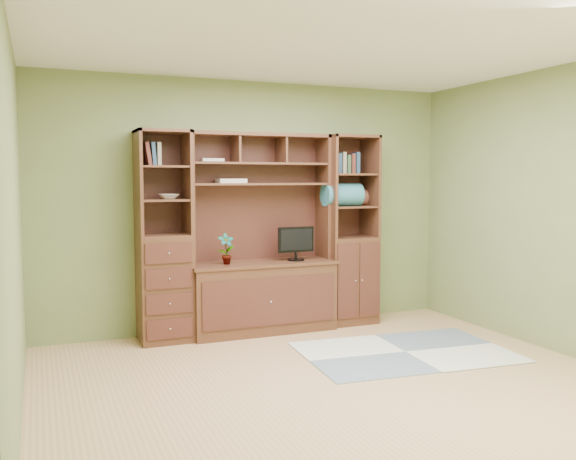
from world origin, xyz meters
name	(u,v)px	position (x,y,z in m)	size (l,w,h in m)	color
room	(338,217)	(0.00, 0.00, 1.30)	(4.60, 4.10, 2.64)	tan
center_hutch	(262,233)	(0.01, 1.73, 1.02)	(1.54, 0.53, 2.05)	#4E2B1B
left_tower	(164,237)	(-0.99, 1.77, 1.02)	(0.50, 0.45, 2.05)	#4E2B1B
right_tower	(349,230)	(1.04, 1.77, 1.02)	(0.55, 0.45, 2.05)	#4E2B1B
rug	(405,352)	(0.96, 0.50, 0.01)	(1.86, 1.24, 0.01)	#ABB0B0
monitor	(296,237)	(0.38, 1.70, 0.97)	(0.40, 0.18, 0.49)	black
orchid	(226,249)	(-0.38, 1.70, 0.89)	(0.17, 0.11, 0.31)	#A54438
magazines	(231,181)	(-0.29, 1.82, 1.56)	(0.28, 0.21, 0.04)	beige
bowl	(169,196)	(-0.93, 1.77, 1.41)	(0.20, 0.20, 0.05)	beige
blanket_teal	(342,195)	(0.93, 1.73, 1.41)	(0.42, 0.24, 0.24)	#2F6D7B
blanket_red	(358,197)	(1.19, 1.85, 1.38)	(0.31, 0.17, 0.17)	brown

